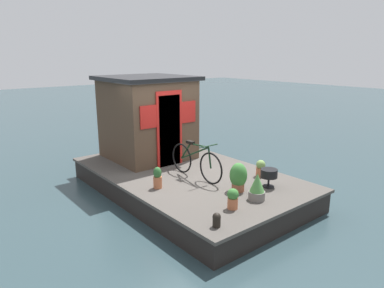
{
  "coord_description": "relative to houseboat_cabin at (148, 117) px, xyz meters",
  "views": [
    {
      "loc": [
        -6.01,
        4.71,
        3.11
      ],
      "look_at": [
        -0.2,
        0.0,
        1.2
      ],
      "focal_mm": 32.87,
      "sensor_mm": 36.0,
      "label": 1
    }
  ],
  "objects": [
    {
      "name": "ground_plane",
      "position": [
        -1.61,
        0.0,
        -1.55
      ],
      "size": [
        60.0,
        60.0,
        0.0
      ],
      "primitive_type": "plane",
      "color": "#2D4247"
    },
    {
      "name": "houseboat_deck",
      "position": [
        -1.61,
        0.0,
        -1.3
      ],
      "size": [
        5.44,
        3.24,
        0.5
      ],
      "color": "#4C4742",
      "rests_on": "ground_plane"
    },
    {
      "name": "houseboat_cabin",
      "position": [
        0.0,
        0.0,
        0.0
      ],
      "size": [
        2.1,
        2.09,
        2.09
      ],
      "color": "#4C3828",
      "rests_on": "houseboat_deck"
    },
    {
      "name": "bicycle",
      "position": [
        -2.04,
        0.09,
        -0.68
      ],
      "size": [
        1.64,
        0.5,
        0.81
      ],
      "color": "black",
      "rests_on": "houseboat_deck"
    },
    {
      "name": "potted_plant_ivy",
      "position": [
        -3.67,
        0.6,
        -0.86
      ],
      "size": [
        0.2,
        0.2,
        0.37
      ],
      "color": "#B2603D",
      "rests_on": "houseboat_deck"
    },
    {
      "name": "potted_plant_fern",
      "position": [
        -3.67,
        -0.02,
        -0.81
      ],
      "size": [
        0.31,
        0.31,
        0.51
      ],
      "color": "slate",
      "rests_on": "houseboat_deck"
    },
    {
      "name": "potted_plant_lavender",
      "position": [
        -2.86,
        -1.09,
        -0.87
      ],
      "size": [
        0.2,
        0.2,
        0.37
      ],
      "color": "#B2603D",
      "rests_on": "houseboat_deck"
    },
    {
      "name": "potted_plant_thyme",
      "position": [
        -3.15,
        -0.08,
        -0.76
      ],
      "size": [
        0.34,
        0.34,
        0.57
      ],
      "color": "#935138",
      "rests_on": "houseboat_deck"
    },
    {
      "name": "potted_plant_basil",
      "position": [
        -2.02,
        1.07,
        -0.84
      ],
      "size": [
        0.17,
        0.17,
        0.44
      ],
      "color": "#B2603D",
      "rests_on": "houseboat_deck"
    },
    {
      "name": "charcoal_grill",
      "position": [
        -3.39,
        -0.71,
        -0.78
      ],
      "size": [
        0.34,
        0.34,
        0.38
      ],
      "color": "black",
      "rests_on": "houseboat_deck"
    },
    {
      "name": "mooring_bollard",
      "position": [
        -3.98,
        1.27,
        -0.93
      ],
      "size": [
        0.13,
        0.13,
        0.23
      ],
      "color": "black",
      "rests_on": "houseboat_deck"
    }
  ]
}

